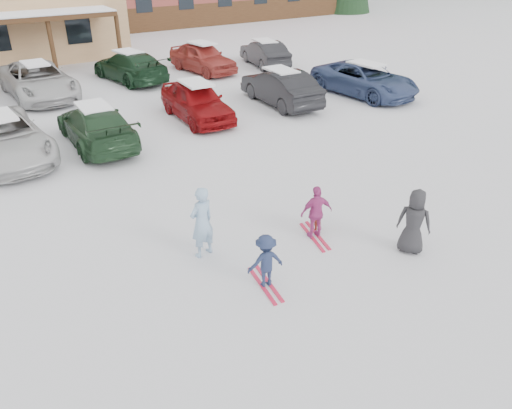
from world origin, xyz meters
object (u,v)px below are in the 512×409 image
adult_skier (202,222)px  parked_car_12 (202,57)px  parked_car_2 (2,137)px  parked_car_10 (38,80)px  parked_car_5 (281,87)px  parked_car_13 (265,53)px  toddler_red (316,216)px  child_magenta (316,212)px  parked_car_6 (365,79)px  child_navy (266,261)px  parked_car_11 (130,66)px  parked_car_3 (96,126)px  parked_car_4 (197,101)px  bystander_dark (414,222)px

adult_skier → parked_car_12: size_ratio=0.38×
parked_car_2 → parked_car_10: parked_car_10 is taller
parked_car_5 → parked_car_13: bearing=-114.8°
toddler_red → parked_car_12: parked_car_12 is taller
child_magenta → parked_car_2: 11.03m
adult_skier → parked_car_13: size_ratio=0.41×
parked_car_10 → parked_car_12: parked_car_10 is taller
parked_car_6 → child_navy: bearing=-146.9°
child_magenta → parked_car_5: bearing=-106.4°
parked_car_6 → parked_car_5: bearing=162.3°
parked_car_11 → parked_car_13: size_ratio=1.21×
toddler_red → parked_car_6: bearing=-143.3°
toddler_red → parked_car_3: (-2.95, 8.77, 0.33)m
adult_skier → parked_car_12: adult_skier is taller
parked_car_10 → toddler_red: bearing=-80.8°
child_navy → parked_car_11: 18.37m
parked_car_6 → parked_car_11: 11.79m
parked_car_4 → parked_car_11: size_ratio=0.86×
toddler_red → parked_car_5: bearing=-124.9°
parked_car_2 → parked_car_10: (2.48, 6.97, 0.04)m
parked_car_6 → parked_car_11: (-8.42, 8.26, 0.01)m
toddler_red → parked_car_2: (-5.95, 9.14, 0.37)m
parked_car_5 → parked_car_11: (-4.24, 7.43, -0.02)m
bystander_dark → parked_car_3: (-4.24, 10.76, -0.09)m
parked_car_4 → parked_car_11: (-0.20, 7.33, -0.01)m
parked_car_3 → parked_car_12: bearing=-135.2°
child_navy → parked_car_11: bearing=-91.9°
bystander_dark → parked_car_4: bystander_dark is taller
parked_car_11 → parked_car_13: 7.74m
child_navy → parked_car_11: (3.43, 18.05, 0.13)m
adult_skier → parked_car_11: (4.03, 16.30, -0.13)m
parked_car_12 → parked_car_13: (3.67, -0.57, -0.07)m
parked_car_2 → bystander_dark: bearing=-61.5°
child_magenta → parked_car_3: size_ratio=0.28×
child_magenta → parked_car_11: 17.12m
parked_car_12 → child_navy: bearing=-121.4°
parked_car_5 → parked_car_10: 11.10m
parked_car_11 → parked_car_12: parked_car_12 is taller
toddler_red → parked_car_2: bearing=-62.1°
parked_car_4 → parked_car_10: (-4.77, 6.67, 0.03)m
adult_skier → parked_car_10: size_ratio=0.31×
adult_skier → parked_car_6: size_ratio=0.33×
bystander_dark → parked_car_2: bearing=-0.7°
toddler_red → parked_car_11: (1.10, 16.77, 0.37)m
parked_car_5 → parked_car_11: 8.55m
parked_car_10 → parked_car_3: bearing=-88.9°
adult_skier → parked_car_6: 14.82m
parked_car_3 → parked_car_13: size_ratio=1.15×
child_magenta → parked_car_13: size_ratio=0.33×
parked_car_6 → parked_car_13: (-0.72, 7.49, -0.03)m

